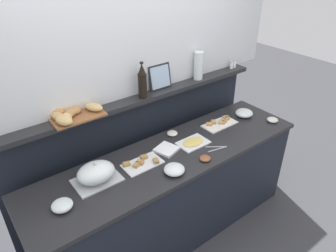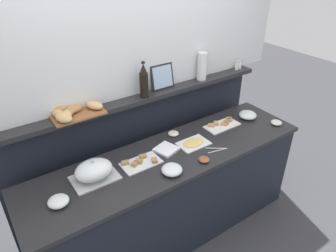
{
  "view_description": "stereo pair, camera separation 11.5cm",
  "coord_description": "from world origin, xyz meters",
  "px_view_note": "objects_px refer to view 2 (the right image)",
  "views": [
    {
      "loc": [
        -1.32,
        -1.67,
        2.46
      ],
      "look_at": [
        0.04,
        0.1,
        1.14
      ],
      "focal_mm": 33.51,
      "sensor_mm": 36.0,
      "label": 1
    },
    {
      "loc": [
        -1.22,
        -1.74,
        2.46
      ],
      "look_at": [
        0.04,
        0.1,
        1.14
      ],
      "focal_mm": 33.51,
      "sensor_mm": 36.0,
      "label": 2
    }
  ],
  "objects_px": {
    "serving_cloche": "(94,171)",
    "condiment_bowl_dark": "(276,123)",
    "cold_cuts_platter": "(194,143)",
    "salt_shaker": "(237,66)",
    "glass_bowl_small": "(58,202)",
    "sandwich_platter_side": "(222,124)",
    "glass_bowl_large": "(248,115)",
    "framed_picture": "(162,77)",
    "serving_tongs": "(217,149)",
    "water_carafe": "(202,66)",
    "glass_bowl_medium": "(172,170)",
    "napkin_stack": "(166,149)",
    "wine_bottle_dark": "(144,81)",
    "condiment_bowl_cream": "(173,133)",
    "bread_basket": "(71,112)",
    "pepper_shaker": "(240,65)",
    "sandwich_platter_rear": "(141,162)",
    "condiment_bowl_teal": "(204,159)"
  },
  "relations": [
    {
      "from": "condiment_bowl_cream",
      "to": "napkin_stack",
      "type": "distance_m",
      "value": 0.25
    },
    {
      "from": "napkin_stack",
      "to": "bread_basket",
      "type": "distance_m",
      "value": 0.83
    },
    {
      "from": "serving_cloche",
      "to": "cold_cuts_platter",
      "type": "bearing_deg",
      "value": -3.54
    },
    {
      "from": "serving_cloche",
      "to": "bread_basket",
      "type": "relative_size",
      "value": 0.81
    },
    {
      "from": "glass_bowl_large",
      "to": "water_carafe",
      "type": "xyz_separation_m",
      "value": [
        -0.33,
        0.35,
        0.48
      ]
    },
    {
      "from": "framed_picture",
      "to": "glass_bowl_small",
      "type": "bearing_deg",
      "value": -156.61
    },
    {
      "from": "serving_cloche",
      "to": "condiment_bowl_dark",
      "type": "bearing_deg",
      "value": -7.67
    },
    {
      "from": "sandwich_platter_side",
      "to": "cold_cuts_platter",
      "type": "distance_m",
      "value": 0.44
    },
    {
      "from": "serving_cloche",
      "to": "glass_bowl_small",
      "type": "bearing_deg",
      "value": -159.65
    },
    {
      "from": "serving_tongs",
      "to": "salt_shaker",
      "type": "relative_size",
      "value": 2.11
    },
    {
      "from": "glass_bowl_small",
      "to": "wine_bottle_dark",
      "type": "bearing_deg",
      "value": 25.1
    },
    {
      "from": "condiment_bowl_cream",
      "to": "salt_shaker",
      "type": "relative_size",
      "value": 1.12
    },
    {
      "from": "condiment_bowl_cream",
      "to": "condiment_bowl_dark",
      "type": "height_order",
      "value": "condiment_bowl_dark"
    },
    {
      "from": "wine_bottle_dark",
      "to": "salt_shaker",
      "type": "bearing_deg",
      "value": 1.27
    },
    {
      "from": "cold_cuts_platter",
      "to": "salt_shaker",
      "type": "relative_size",
      "value": 3.12
    },
    {
      "from": "sandwich_platter_rear",
      "to": "bread_basket",
      "type": "distance_m",
      "value": 0.67
    },
    {
      "from": "sandwich_platter_side",
      "to": "framed_picture",
      "type": "distance_m",
      "value": 0.75
    },
    {
      "from": "glass_bowl_large",
      "to": "bread_basket",
      "type": "bearing_deg",
      "value": 168.04
    },
    {
      "from": "glass_bowl_small",
      "to": "napkin_stack",
      "type": "height_order",
      "value": "glass_bowl_small"
    },
    {
      "from": "sandwich_platter_side",
      "to": "serving_cloche",
      "type": "xyz_separation_m",
      "value": [
        -1.33,
        -0.04,
        0.06
      ]
    },
    {
      "from": "glass_bowl_large",
      "to": "serving_cloche",
      "type": "bearing_deg",
      "value": -179.78
    },
    {
      "from": "condiment_bowl_teal",
      "to": "serving_tongs",
      "type": "height_order",
      "value": "condiment_bowl_teal"
    },
    {
      "from": "serving_tongs",
      "to": "pepper_shaker",
      "type": "height_order",
      "value": "pepper_shaker"
    },
    {
      "from": "cold_cuts_platter",
      "to": "glass_bowl_medium",
      "type": "height_order",
      "value": "glass_bowl_medium"
    },
    {
      "from": "glass_bowl_small",
      "to": "wine_bottle_dark",
      "type": "distance_m",
      "value": 1.16
    },
    {
      "from": "condiment_bowl_teal",
      "to": "framed_picture",
      "type": "bearing_deg",
      "value": 84.93
    },
    {
      "from": "glass_bowl_small",
      "to": "salt_shaker",
      "type": "height_order",
      "value": "salt_shaker"
    },
    {
      "from": "condiment_bowl_cream",
      "to": "pepper_shaker",
      "type": "distance_m",
      "value": 1.08
    },
    {
      "from": "condiment_bowl_teal",
      "to": "salt_shaker",
      "type": "xyz_separation_m",
      "value": [
        0.97,
        0.66,
        0.4
      ]
    },
    {
      "from": "sandwich_platter_side",
      "to": "salt_shaker",
      "type": "height_order",
      "value": "salt_shaker"
    },
    {
      "from": "glass_bowl_small",
      "to": "sandwich_platter_side",
      "type": "bearing_deg",
      "value": 5.38
    },
    {
      "from": "cold_cuts_platter",
      "to": "wine_bottle_dark",
      "type": "distance_m",
      "value": 0.69
    },
    {
      "from": "water_carafe",
      "to": "napkin_stack",
      "type": "bearing_deg",
      "value": -151.51
    },
    {
      "from": "condiment_bowl_cream",
      "to": "bread_basket",
      "type": "xyz_separation_m",
      "value": [
        -0.83,
        0.19,
        0.39
      ]
    },
    {
      "from": "water_carafe",
      "to": "serving_tongs",
      "type": "bearing_deg",
      "value": -116.27
    },
    {
      "from": "glass_bowl_small",
      "to": "water_carafe",
      "type": "xyz_separation_m",
      "value": [
        1.61,
        0.47,
        0.48
      ]
    },
    {
      "from": "water_carafe",
      "to": "condiment_bowl_teal",
      "type": "bearing_deg",
      "value": -126.86
    },
    {
      "from": "condiment_bowl_dark",
      "to": "water_carafe",
      "type": "distance_m",
      "value": 0.9
    },
    {
      "from": "glass_bowl_large",
      "to": "wine_bottle_dark",
      "type": "relative_size",
      "value": 0.55
    },
    {
      "from": "serving_tongs",
      "to": "pepper_shaker",
      "type": "relative_size",
      "value": 2.11
    },
    {
      "from": "glass_bowl_large",
      "to": "salt_shaker",
      "type": "bearing_deg",
      "value": 67.93
    },
    {
      "from": "serving_tongs",
      "to": "framed_picture",
      "type": "xyz_separation_m",
      "value": [
        -0.13,
        0.64,
        0.48
      ]
    },
    {
      "from": "napkin_stack",
      "to": "salt_shaker",
      "type": "relative_size",
      "value": 1.95
    },
    {
      "from": "wine_bottle_dark",
      "to": "salt_shaker",
      "type": "xyz_separation_m",
      "value": [
        1.13,
        0.03,
        -0.1
      ]
    },
    {
      "from": "glass_bowl_small",
      "to": "condiment_bowl_teal",
      "type": "xyz_separation_m",
      "value": [
        1.12,
        -0.18,
        -0.01
      ]
    },
    {
      "from": "glass_bowl_medium",
      "to": "wine_bottle_dark",
      "type": "relative_size",
      "value": 0.51
    },
    {
      "from": "glass_bowl_large",
      "to": "serving_tongs",
      "type": "xyz_separation_m",
      "value": [
        -0.63,
        -0.25,
        -0.03
      ]
    },
    {
      "from": "napkin_stack",
      "to": "wine_bottle_dark",
      "type": "height_order",
      "value": "wine_bottle_dark"
    },
    {
      "from": "serving_cloche",
      "to": "condiment_bowl_teal",
      "type": "bearing_deg",
      "value": -20.02
    },
    {
      "from": "condiment_bowl_dark",
      "to": "napkin_stack",
      "type": "distance_m",
      "value": 1.16
    }
  ]
}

